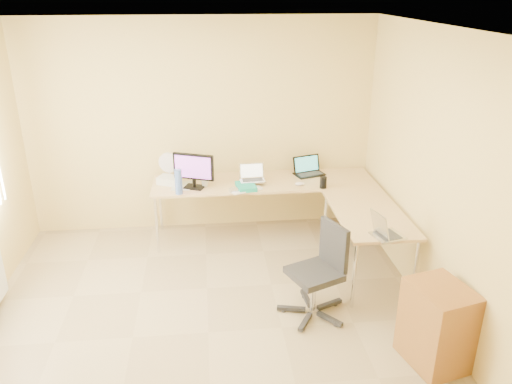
{
  "coord_description": "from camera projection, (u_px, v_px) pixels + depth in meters",
  "views": [
    {
      "loc": [
        0.04,
        -3.77,
        2.91
      ],
      "look_at": [
        0.55,
        1.1,
        0.9
      ],
      "focal_mm": 35.5,
      "sensor_mm": 36.0,
      "label": 1
    }
  ],
  "objects": [
    {
      "name": "laptop_return",
      "position": [
        389.0,
        226.0,
        4.69
      ],
      "size": [
        0.37,
        0.32,
        0.21
      ],
      "primitive_type": "cube",
      "rotation": [
        0.0,
        0.0,
        1.83
      ],
      "color": "#B5B5B5",
      "rests_on": "desk_return"
    },
    {
      "name": "cd_stack",
      "position": [
        234.0,
        190.0,
        5.75
      ],
      "size": [
        0.13,
        0.13,
        0.03
      ],
      "primitive_type": "cylinder",
      "rotation": [
        0.0,
        0.0,
        -0.03
      ],
      "color": "silver",
      "rests_on": "desk_main"
    },
    {
      "name": "floor",
      "position": [
        208.0,
        332.0,
        4.57
      ],
      "size": [
        4.5,
        4.5,
        0.0
      ],
      "primitive_type": "plane",
      "color": "tan",
      "rests_on": "ground"
    },
    {
      "name": "keyboard",
      "position": [
        247.0,
        190.0,
        5.76
      ],
      "size": [
        0.38,
        0.24,
        0.02
      ],
      "primitive_type": "cube",
      "rotation": [
        0.0,
        0.0,
        0.4
      ],
      "color": "white",
      "rests_on": "desk_main"
    },
    {
      "name": "water_bottle",
      "position": [
        179.0,
        182.0,
        5.64
      ],
      "size": [
        0.11,
        0.11,
        0.29
      ],
      "primitive_type": "cylinder",
      "rotation": [
        0.0,
        0.0,
        0.37
      ],
      "color": "#4D6DBC",
      "rests_on": "desk_main"
    },
    {
      "name": "white_box",
      "position": [
        169.0,
        180.0,
        5.96
      ],
      "size": [
        0.3,
        0.26,
        0.09
      ],
      "primitive_type": "cube",
      "rotation": [
        0.0,
        0.0,
        -0.43
      ],
      "color": "silver",
      "rests_on": "desk_main"
    },
    {
      "name": "laptop_center",
      "position": [
        253.0,
        173.0,
        5.9
      ],
      "size": [
        0.31,
        0.24,
        0.19
      ],
      "primitive_type": "cube",
      "rotation": [
        0.0,
        0.0,
        0.06
      ],
      "color": "silver",
      "rests_on": "desk_main"
    },
    {
      "name": "wall_right",
      "position": [
        452.0,
        190.0,
        4.28
      ],
      "size": [
        0.0,
        4.5,
        4.5
      ],
      "primitive_type": "plane",
      "rotation": [
        1.57,
        0.0,
        -1.57
      ],
      "color": "#DFBE6F",
      "rests_on": "ground"
    },
    {
      "name": "wall_back",
      "position": [
        201.0,
        128.0,
        6.14
      ],
      "size": [
        4.5,
        0.0,
        4.5
      ],
      "primitive_type": "plane",
      "rotation": [
        1.57,
        0.0,
        0.0
      ],
      "color": "#DFBE6F",
      "rests_on": "ground"
    },
    {
      "name": "papers",
      "position": [
        182.0,
        185.0,
        5.92
      ],
      "size": [
        0.26,
        0.33,
        0.01
      ],
      "primitive_type": "cube",
      "rotation": [
        0.0,
        0.0,
        -0.14
      ],
      "color": "beige",
      "rests_on": "desk_main"
    },
    {
      "name": "mouse",
      "position": [
        300.0,
        184.0,
        5.92
      ],
      "size": [
        0.13,
        0.1,
        0.04
      ],
      "primitive_type": "ellipsoid",
      "rotation": [
        0.0,
        0.0,
        0.27
      ],
      "color": "silver",
      "rests_on": "desk_main"
    },
    {
      "name": "ceiling",
      "position": [
        195.0,
        32.0,
        3.58
      ],
      "size": [
        4.5,
        4.5,
        0.0
      ],
      "primitive_type": "plane",
      "rotation": [
        3.14,
        0.0,
        0.0
      ],
      "color": "white",
      "rests_on": "ground"
    },
    {
      "name": "laptop_black",
      "position": [
        310.0,
        166.0,
        6.22
      ],
      "size": [
        0.42,
        0.36,
        0.23
      ],
      "primitive_type": "cube",
      "rotation": [
        0.0,
        0.0,
        0.31
      ],
      "color": "black",
      "rests_on": "desk_main"
    },
    {
      "name": "cabinet",
      "position": [
        437.0,
        325.0,
        4.09
      ],
      "size": [
        0.53,
        0.6,
        0.71
      ],
      "primitive_type": "cube",
      "rotation": [
        0.0,
        0.0,
        0.25
      ],
      "color": "#94653E",
      "rests_on": "ground"
    },
    {
      "name": "black_cup",
      "position": [
        323.0,
        182.0,
        5.83
      ],
      "size": [
        0.09,
        0.09,
        0.14
      ],
      "primitive_type": "cylinder",
      "rotation": [
        0.0,
        0.0,
        -0.16
      ],
      "color": "black",
      "rests_on": "desk_main"
    },
    {
      "name": "mug",
      "position": [
        205.0,
        183.0,
        5.88
      ],
      "size": [
        0.13,
        0.13,
        0.09
      ],
      "primitive_type": "imported",
      "rotation": [
        0.0,
        0.0,
        -0.41
      ],
      "color": "beige",
      "rests_on": "desk_main"
    },
    {
      "name": "monitor",
      "position": [
        194.0,
        171.0,
        5.78
      ],
      "size": [
        0.5,
        0.32,
        0.41
      ],
      "primitive_type": "cube",
      "rotation": [
        0.0,
        0.0,
        -0.38
      ],
      "color": "black",
      "rests_on": "desk_main"
    },
    {
      "name": "office_chair",
      "position": [
        314.0,
        268.0,
        4.64
      ],
      "size": [
        0.72,
        0.72,
        0.91
      ],
      "primitive_type": "cube",
      "rotation": [
        0.0,
        0.0,
        0.4
      ],
      "color": "black",
      "rests_on": "ground"
    },
    {
      "name": "desk_fan",
      "position": [
        169.0,
        167.0,
        6.08
      ],
      "size": [
        0.31,
        0.31,
        0.31
      ],
      "primitive_type": "cylinder",
      "rotation": [
        0.0,
        0.0,
        -0.38
      ],
      "color": "silver",
      "rests_on": "desk_main"
    },
    {
      "name": "desk_return",
      "position": [
        366.0,
        243.0,
        5.38
      ],
      "size": [
        0.7,
        1.3,
        0.73
      ],
      "primitive_type": "cube",
      "color": "tan",
      "rests_on": "ground"
    },
    {
      "name": "desk_main",
      "position": [
        264.0,
        209.0,
        6.2
      ],
      "size": [
        2.65,
        0.7,
        0.73
      ],
      "primitive_type": "cube",
      "color": "tan",
      "rests_on": "ground"
    },
    {
      "name": "book_stack",
      "position": [
        246.0,
        186.0,
        5.83
      ],
      "size": [
        0.24,
        0.31,
        0.05
      ],
      "primitive_type": "cube",
      "rotation": [
        0.0,
        0.0,
        0.13
      ],
      "color": "#148B70",
      "rests_on": "desk_main"
    }
  ]
}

